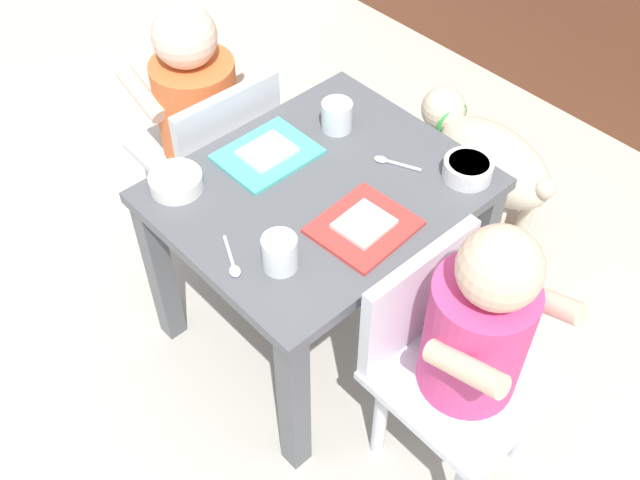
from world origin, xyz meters
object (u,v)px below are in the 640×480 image
object	(u,v)px
water_cup_right	(280,255)
seated_child_left	(199,106)
water_cup_left	(337,118)
food_tray_left	(267,154)
food_tray_right	(364,226)
veggie_bowl_far	(468,169)
seated_child_right	(471,332)
dog	(486,156)
cereal_bowl_left_side	(176,181)
dining_table	(320,215)
spoon_by_right_tray	(232,261)
spoon_by_left_tray	(392,162)

from	to	relation	value
water_cup_right	seated_child_left	bearing A→B (deg)	159.07
water_cup_left	water_cup_right	size ratio (longest dim) A/B	0.96
food_tray_left	food_tray_right	xyz separation A→B (m)	(0.27, -0.00, 0.00)
seated_child_left	veggie_bowl_far	distance (m)	0.63
water_cup_right	seated_child_right	bearing A→B (deg)	26.91
dog	water_cup_right	xyz separation A→B (m)	(0.09, -0.74, 0.27)
seated_child_right	cereal_bowl_left_side	distance (m)	0.62
seated_child_right	food_tray_right	world-z (taller)	seated_child_right
seated_child_right	water_cup_right	xyz separation A→B (m)	(-0.31, -0.16, 0.06)
food_tray_left	dining_table	bearing A→B (deg)	7.27
seated_child_right	food_tray_right	distance (m)	0.27
dining_table	seated_child_left	bearing A→B (deg)	178.99
cereal_bowl_left_side	water_cup_left	bearing A→B (deg)	77.83
water_cup_left	water_cup_right	bearing A→B (deg)	-57.99
food_tray_left	spoon_by_right_tray	xyz separation A→B (m)	(0.17, -0.23, -0.00)
dining_table	dog	world-z (taller)	dining_table
dining_table	dog	distance (m)	0.57
veggie_bowl_far	dog	bearing A→B (deg)	116.11
dog	water_cup_right	size ratio (longest dim) A/B	6.64
seated_child_left	water_cup_right	size ratio (longest dim) A/B	9.58
dog	food_tray_right	world-z (taller)	food_tray_right
seated_child_left	cereal_bowl_left_side	size ratio (longest dim) A/B	6.23
food_tray_right	water_cup_right	xyz separation A→B (m)	(-0.04, -0.17, 0.02)
water_cup_right	cereal_bowl_left_side	xyz separation A→B (m)	(-0.28, -0.02, -0.01)
spoon_by_left_tray	seated_child_left	bearing A→B (deg)	-162.63
seated_child_right	dog	bearing A→B (deg)	123.84
food_tray_right	veggie_bowl_far	world-z (taller)	veggie_bowl_far
dining_table	cereal_bowl_left_side	size ratio (longest dim) A/B	5.77
food_tray_right	spoon_by_left_tray	xyz separation A→B (m)	(-0.09, 0.17, -0.00)
spoon_by_left_tray	dog	bearing A→B (deg)	94.72
food_tray_left	cereal_bowl_left_side	bearing A→B (deg)	-103.69
veggie_bowl_far	cereal_bowl_left_side	world-z (taller)	veggie_bowl_far
water_cup_left	spoon_by_left_tray	distance (m)	0.16
dining_table	cereal_bowl_left_side	distance (m)	0.29
seated_child_right	dining_table	bearing A→B (deg)	175.42
dining_table	spoon_by_right_tray	size ratio (longest dim) A/B	6.22
water_cup_left	spoon_by_left_tray	world-z (taller)	water_cup_left
seated_child_right	food_tray_left	world-z (taller)	seated_child_right
water_cup_left	cereal_bowl_left_side	size ratio (longest dim) A/B	0.63
dining_table	spoon_by_right_tray	world-z (taller)	spoon_by_right_tray
seated_child_left	veggie_bowl_far	bearing A→B (deg)	20.87
dog	seated_child_left	bearing A→B (deg)	-128.02
seated_child_left	dog	xyz separation A→B (m)	(0.42, 0.54, -0.20)
dining_table	water_cup_right	size ratio (longest dim) A/B	8.88
food_tray_right	cereal_bowl_left_side	size ratio (longest dim) A/B	1.78
food_tray_right	water_cup_right	bearing A→B (deg)	-101.67
cereal_bowl_left_side	spoon_by_left_tray	world-z (taller)	cereal_bowl_left_side
veggie_bowl_far	spoon_by_right_tray	bearing A→B (deg)	-106.08
dining_table	spoon_by_left_tray	bearing A→B (deg)	71.76
water_cup_left	seated_child_right	bearing A→B (deg)	-19.16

